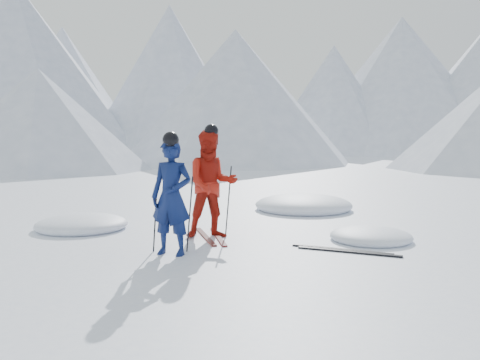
{
  "coord_description": "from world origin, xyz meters",
  "views": [
    {
      "loc": [
        -1.21,
        -8.72,
        1.93
      ],
      "look_at": [
        -1.87,
        0.5,
        1.1
      ],
      "focal_mm": 38.0,
      "sensor_mm": 36.0,
      "label": 1
    }
  ],
  "objects": [
    {
      "name": "pole_red_left",
      "position": [
        -2.71,
        0.88,
        0.67
      ],
      "size": [
        0.13,
        0.1,
        1.34
      ],
      "primitive_type": "cylinder",
      "rotation": [
        0.06,
        0.08,
        0.0
      ],
      "color": "black",
      "rests_on": "ground"
    },
    {
      "name": "snow_lumps",
      "position": [
        -1.15,
        2.72,
        0.0
      ],
      "size": [
        10.47,
        7.27,
        0.55
      ],
      "color": "white",
      "rests_on": "ground"
    },
    {
      "name": "skier_red",
      "position": [
        -2.41,
        0.63,
        1.01
      ],
      "size": [
        1.15,
        1.01,
        2.01
      ],
      "primitive_type": "imported",
      "rotation": [
        0.0,
        0.0,
        0.29
      ],
      "color": "#AC190D",
      "rests_on": "ground"
    },
    {
      "name": "mountain_range",
      "position": [
        5.71,
        35.31,
        6.72
      ],
      "size": [
        106.15,
        62.94,
        15.53
      ],
      "color": "#B2BCD1",
      "rests_on": "ground"
    },
    {
      "name": "skier_blue",
      "position": [
        -2.88,
        -0.78,
        0.93
      ],
      "size": [
        0.77,
        0.6,
        1.87
      ],
      "primitive_type": "imported",
      "rotation": [
        0.0,
        0.0,
        -0.25
      ],
      "color": "#0C1848",
      "rests_on": "ground"
    },
    {
      "name": "ski_loose_b",
      "position": [
        -0.02,
        -0.45,
        0.01
      ],
      "size": [
        1.63,
        0.66,
        0.03
      ],
      "primitive_type": "cube",
      "rotation": [
        0.0,
        0.0,
        1.23
      ],
      "color": "black",
      "rests_on": "ground"
    },
    {
      "name": "ground",
      "position": [
        0.0,
        0.0,
        0.0
      ],
      "size": [
        160.0,
        160.0,
        0.0
      ],
      "primitive_type": "plane",
      "color": "white",
      "rests_on": "ground"
    },
    {
      "name": "pole_red_right",
      "position": [
        -2.11,
        0.78,
        0.67
      ],
      "size": [
        0.13,
        0.09,
        1.34
      ],
      "primitive_type": "cylinder",
      "rotation": [
        -0.05,
        0.08,
        0.0
      ],
      "color": "black",
      "rests_on": "ground"
    },
    {
      "name": "ski_worn_right",
      "position": [
        -2.29,
        0.63,
        0.01
      ],
      "size": [
        0.51,
        1.67,
        0.03
      ],
      "primitive_type": "cube",
      "rotation": [
        0.0,
        0.0,
        0.25
      ],
      "color": "black",
      "rests_on": "ground"
    },
    {
      "name": "pole_blue_left",
      "position": [
        -3.18,
        -0.63,
        0.62
      ],
      "size": [
        0.12,
        0.09,
        1.24
      ],
      "primitive_type": "cylinder",
      "rotation": [
        0.05,
        0.08,
        0.0
      ],
      "color": "black",
      "rests_on": "ground"
    },
    {
      "name": "ski_worn_left",
      "position": [
        -2.53,
        0.63,
        0.01
      ],
      "size": [
        0.62,
        1.64,
        0.03
      ],
      "primitive_type": "cube",
      "rotation": [
        0.0,
        0.0,
        0.32
      ],
      "color": "black",
      "rests_on": "ground"
    },
    {
      "name": "ski_loose_a",
      "position": [
        -0.12,
        -0.3,
        0.01
      ],
      "size": [
        1.61,
        0.71,
        0.03
      ],
      "primitive_type": "cube",
      "rotation": [
        0.0,
        0.0,
        1.19
      ],
      "color": "black",
      "rests_on": "ground"
    },
    {
      "name": "pole_blue_right",
      "position": [
        -2.63,
        -0.53,
        0.62
      ],
      "size": [
        0.12,
        0.07,
        1.24
      ],
      "primitive_type": "cylinder",
      "rotation": [
        -0.04,
        0.08,
        0.0
      ],
      "color": "black",
      "rests_on": "ground"
    }
  ]
}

